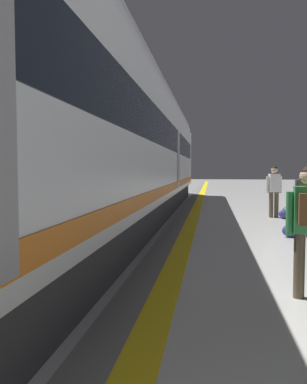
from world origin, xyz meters
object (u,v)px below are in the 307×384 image
passenger_far (274,188)px  high_speed_train (71,119)px  duffel_bag_mid (292,231)px  passenger_mid (306,195)px  duffel_bag_far (286,214)px

passenger_far → high_speed_train: bearing=-128.6°
duffel_bag_mid → passenger_far: (0.16, 3.79, 0.80)m
passenger_mid → duffel_bag_mid: passenger_mid is taller
passenger_far → duffel_bag_far: bearing=-45.4°
passenger_mid → duffel_bag_far: (0.16, 3.37, -0.81)m
duffel_bag_mid → passenger_far: size_ratio=0.27×
high_speed_train → passenger_mid: high_speed_train is taller
passenger_mid → duffel_bag_mid: 0.87m
high_speed_train → duffel_bag_mid: (4.46, 2.01, -2.35)m
duffel_bag_mid → duffel_bag_far: same height
passenger_mid → passenger_far: passenger_far is taller
high_speed_train → duffel_bag_mid: size_ratio=81.68×
high_speed_train → passenger_mid: 5.45m
passenger_mid → duffel_bag_far: passenger_mid is taller
passenger_far → duffel_bag_far: size_ratio=3.73×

